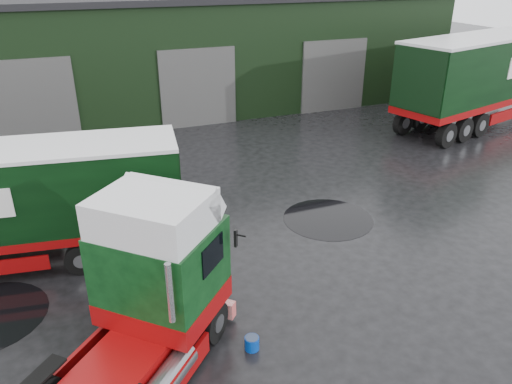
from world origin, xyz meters
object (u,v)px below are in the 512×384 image
warehouse (170,48)px  lorry_right (496,78)px  hero_tractor (113,318)px  tree_back_b (237,17)px  wash_bucket (252,343)px  tree_back_a (25,11)px

warehouse → lorry_right: 18.62m
hero_tractor → tree_back_b: size_ratio=0.81×
wash_bucket → tree_back_b: tree_back_b is taller
tree_back_b → lorry_right: bearing=-71.6°
warehouse → tree_back_a: 12.90m
wash_bucket → tree_back_a: 33.41m
lorry_right → warehouse: bearing=-140.9°
warehouse → hero_tractor: warehouse is taller
warehouse → lorry_right: bearing=-36.3°
warehouse → tree_back_b: size_ratio=4.32×
tree_back_a → tree_back_b: size_ratio=1.27×
lorry_right → tree_back_a: 31.24m
hero_tractor → tree_back_a: size_ratio=0.64×
hero_tractor → warehouse: bearing=118.1°
warehouse → hero_tractor: size_ratio=5.33×
warehouse → lorry_right: (15.00, -11.00, -0.83)m
tree_back_a → lorry_right: bearing=-42.4°
hero_tractor → tree_back_b: (14.50, 33.00, 1.86)m
lorry_right → tree_back_b: 22.18m
wash_bucket → lorry_right: bearing=32.3°
warehouse → tree_back_a: bearing=128.7°
hero_tractor → tree_back_b: 36.09m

